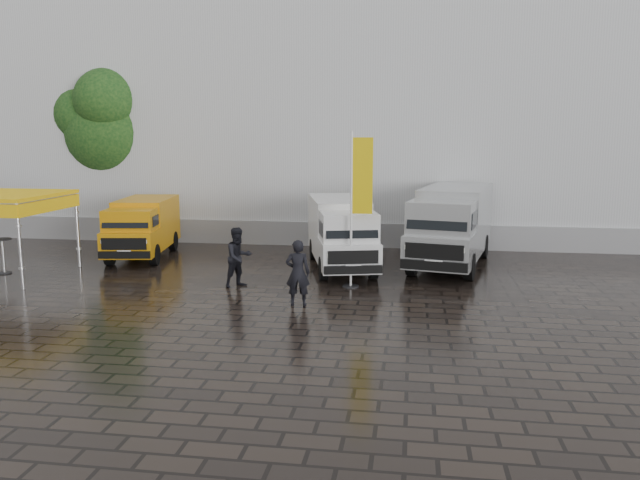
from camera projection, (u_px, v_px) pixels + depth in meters
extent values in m
plane|color=black|center=(344.00, 296.00, 17.97)|extent=(120.00, 120.00, 0.00)
cube|color=silver|center=(417.00, 107.00, 32.27)|extent=(44.00, 16.00, 12.00)
cube|color=gray|center=(414.00, 236.00, 25.34)|extent=(44.00, 0.15, 1.00)
cylinder|color=silver|center=(78.00, 231.00, 21.72)|extent=(0.10, 0.10, 2.56)
cylinder|color=silver|center=(20.00, 247.00, 18.55)|extent=(0.10, 0.10, 2.56)
cube|color=yellow|center=(1.00, 195.00, 20.14)|extent=(3.45, 3.45, 0.12)
cylinder|color=black|center=(351.00, 286.00, 19.02)|extent=(0.50, 0.50, 0.04)
cylinder|color=white|center=(351.00, 210.00, 18.63)|extent=(0.07, 0.07, 4.69)
cube|color=yellow|center=(363.00, 176.00, 18.41)|extent=(0.60, 0.03, 2.25)
cylinder|color=black|center=(117.00, 193.00, 28.47)|extent=(0.54, 0.54, 3.89)
sphere|color=#113614|center=(114.00, 133.00, 28.02)|extent=(4.28, 4.28, 4.28)
sphere|color=#113614|center=(108.00, 94.00, 28.69)|extent=(2.52, 2.52, 2.52)
cylinder|color=black|center=(3.00, 256.00, 20.76)|extent=(0.60, 0.60, 1.18)
cube|color=black|center=(468.00, 239.00, 24.60)|extent=(0.67, 0.67, 0.99)
imported|color=black|center=(298.00, 273.00, 16.82)|extent=(0.70, 0.49, 1.81)
imported|color=black|center=(239.00, 257.00, 18.89)|extent=(1.11, 1.12, 1.83)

